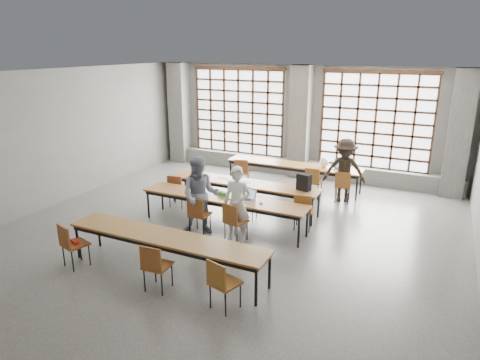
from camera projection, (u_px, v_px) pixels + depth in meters
name	position (u px, v px, depth m)	size (l,w,h in m)	color
floor	(223.00, 237.00, 9.46)	(11.00, 11.00, 0.00)	#494946
ceiling	(221.00, 74.00, 8.42)	(11.00, 11.00, 0.00)	silver
wall_back	(303.00, 121.00, 13.67)	(10.00, 10.00, 0.00)	#5D5D5A
wall_left	(51.00, 139.00, 11.01)	(11.00, 11.00, 0.00)	#5D5D5A
column_left	(180.00, 113.00, 15.29)	(0.60, 0.55, 3.50)	#51514E
column_mid	(300.00, 122.00, 13.43)	(0.60, 0.55, 3.50)	#51514E
column_right	(459.00, 134.00, 11.57)	(0.60, 0.55, 3.50)	#51514E
window_left	(239.00, 112.00, 14.49)	(3.32, 0.12, 3.00)	white
window_right	(375.00, 122.00, 12.63)	(3.32, 0.12, 3.00)	white
sill_ledge	(299.00, 168.00, 13.95)	(9.80, 0.35, 0.50)	#51514E
desk_row_a	(293.00, 166.00, 12.54)	(4.00, 0.70, 0.73)	brown
desk_row_b	(243.00, 184.00, 10.89)	(4.00, 0.70, 0.73)	brown
desk_row_c	(223.00, 200.00, 9.80)	(4.00, 0.70, 0.73)	brown
desk_row_d	(166.00, 239.00, 7.78)	(4.00, 0.70, 0.73)	brown
chair_back_left	(242.00, 170.00, 12.61)	(0.52, 0.53, 0.88)	brown
chair_back_mid	(313.00, 180.00, 11.71)	(0.43, 0.43, 0.88)	brown
chair_back_right	(343.00, 184.00, 11.38)	(0.47, 0.48, 0.88)	brown
chair_mid_left	(177.00, 188.00, 11.05)	(0.48, 0.48, 0.88)	brown
chair_mid_centre	(247.00, 199.00, 10.22)	(0.47, 0.47, 0.88)	brown
chair_mid_right	(303.00, 208.00, 9.64)	(0.48, 0.48, 0.88)	brown
chair_front_left	(198.00, 212.00, 9.42)	(0.44, 0.44, 0.88)	maroon
chair_front_right	(234.00, 219.00, 9.06)	(0.51, 0.51, 0.88)	brown
chair_near_left	(71.00, 241.00, 7.99)	(0.52, 0.52, 0.88)	brown
chair_near_mid	(155.00, 263.00, 7.19)	(0.45, 0.45, 0.88)	brown
chair_near_right	(222.00, 280.00, 6.67)	(0.52, 0.52, 0.88)	brown
student_male	(237.00, 204.00, 9.07)	(0.60, 0.39, 1.64)	silver
student_female	(200.00, 195.00, 9.43)	(0.86, 0.67, 1.77)	#182648
student_back	(344.00, 171.00, 11.39)	(1.11, 0.64, 1.72)	black
laptop_front	(248.00, 197.00, 9.61)	(0.45, 0.42, 0.26)	silver
laptop_back	(340.00, 166.00, 12.04)	(0.38, 0.33, 0.26)	#BAB9BF
mouse	(261.00, 203.00, 9.36)	(0.10, 0.06, 0.04)	silver
green_box	(223.00, 194.00, 9.85)	(0.25, 0.09, 0.09)	#2A7C28
phone	(228.00, 199.00, 9.62)	(0.13, 0.06, 0.01)	black
paper_sheet_a	(223.00, 178.00, 11.16)	(0.30, 0.21, 0.00)	white
paper_sheet_b	(231.00, 181.00, 10.95)	(0.30, 0.21, 0.00)	white
paper_sheet_c	(246.00, 182.00, 10.83)	(0.30, 0.21, 0.00)	white
backpack	(304.00, 182.00, 10.20)	(0.32, 0.20, 0.40)	black
plastic_bag	(324.00, 162.00, 12.15)	(0.26, 0.21, 0.29)	white
red_pouch	(75.00, 242.00, 8.06)	(0.20, 0.08, 0.06)	#AE1D15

